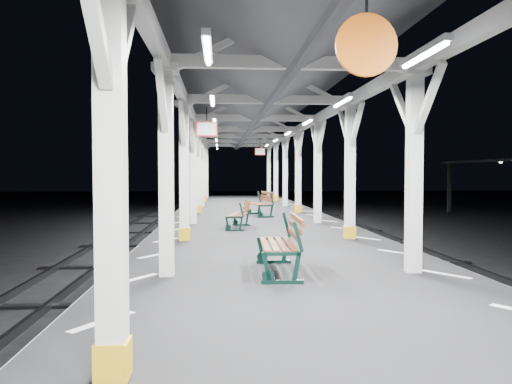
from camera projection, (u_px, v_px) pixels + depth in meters
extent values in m
plane|color=black|center=(278.00, 303.00, 10.07)|extent=(120.00, 120.00, 0.00)
cube|color=black|center=(278.00, 279.00, 10.05)|extent=(6.00, 50.00, 1.00)
cube|color=silver|center=(155.00, 255.00, 9.85)|extent=(1.00, 48.00, 0.01)
cube|color=silver|center=(396.00, 252.00, 10.21)|extent=(1.00, 48.00, 0.01)
cube|color=#2D2D33|center=(52.00, 303.00, 9.74)|extent=(0.08, 60.00, 0.16)
cube|color=black|center=(23.00, 306.00, 9.70)|extent=(2.20, 0.22, 0.06)
cube|color=#2D2D33|center=(490.00, 295.00, 10.39)|extent=(0.08, 60.00, 0.16)
cube|color=silver|center=(111.00, 178.00, 3.84)|extent=(0.22, 0.22, 3.20)
cube|color=gold|center=(113.00, 359.00, 3.90)|extent=(0.26, 0.26, 0.30)
cube|color=silver|center=(123.00, 45.00, 4.35)|extent=(0.10, 0.99, 0.99)
cube|color=silver|center=(91.00, 3.00, 3.25)|extent=(0.10, 0.99, 0.99)
cube|color=silver|center=(166.00, 175.00, 7.83)|extent=(0.22, 0.22, 3.20)
cube|color=silver|center=(165.00, 69.00, 7.76)|extent=(0.40, 0.40, 0.12)
cube|color=silver|center=(169.00, 106.00, 8.33)|extent=(0.10, 0.99, 0.99)
cube|color=silver|center=(162.00, 96.00, 7.24)|extent=(0.10, 0.99, 0.99)
cube|color=silver|center=(184.00, 174.00, 11.82)|extent=(0.22, 0.22, 3.20)
cube|color=silver|center=(184.00, 104.00, 11.75)|extent=(0.40, 0.40, 0.12)
cube|color=gold|center=(185.00, 234.00, 11.87)|extent=(0.26, 0.26, 0.30)
cube|color=silver|center=(186.00, 128.00, 12.32)|extent=(0.10, 0.99, 0.99)
cube|color=silver|center=(182.00, 123.00, 11.22)|extent=(0.10, 0.99, 0.99)
cube|color=silver|center=(193.00, 174.00, 15.80)|extent=(0.22, 0.22, 3.20)
cube|color=silver|center=(193.00, 121.00, 15.74)|extent=(0.40, 0.40, 0.12)
cube|color=silver|center=(194.00, 139.00, 16.30)|extent=(0.10, 0.99, 0.99)
cube|color=silver|center=(192.00, 136.00, 15.21)|extent=(0.10, 0.99, 0.99)
cube|color=silver|center=(198.00, 173.00, 19.79)|extent=(0.22, 0.22, 3.20)
cube|color=silver|center=(198.00, 132.00, 19.72)|extent=(0.40, 0.40, 0.12)
cube|color=gold|center=(199.00, 209.00, 19.84)|extent=(0.26, 0.26, 0.30)
cube|color=silver|center=(199.00, 145.00, 20.29)|extent=(0.10, 0.99, 0.99)
cube|color=silver|center=(198.00, 144.00, 19.19)|extent=(0.10, 0.99, 0.99)
cube|color=silver|center=(202.00, 173.00, 23.77)|extent=(0.22, 0.22, 3.20)
cube|color=silver|center=(202.00, 138.00, 23.71)|extent=(0.40, 0.40, 0.12)
cube|color=silver|center=(202.00, 150.00, 24.28)|extent=(0.10, 0.99, 0.99)
cube|color=silver|center=(201.00, 149.00, 23.18)|extent=(0.10, 0.99, 0.99)
cube|color=silver|center=(205.00, 173.00, 27.76)|extent=(0.22, 0.22, 3.20)
cube|color=silver|center=(204.00, 143.00, 27.69)|extent=(0.40, 0.40, 0.12)
cube|color=gold|center=(205.00, 199.00, 27.82)|extent=(0.26, 0.26, 0.30)
cube|color=silver|center=(205.00, 153.00, 28.26)|extent=(0.10, 0.99, 0.99)
cube|color=silver|center=(204.00, 152.00, 27.17)|extent=(0.10, 0.99, 0.99)
cube|color=silver|center=(206.00, 173.00, 31.75)|extent=(0.22, 0.22, 3.20)
cube|color=silver|center=(206.00, 147.00, 31.68)|extent=(0.40, 0.40, 0.12)
cube|color=silver|center=(207.00, 155.00, 32.25)|extent=(0.10, 0.99, 0.99)
cube|color=silver|center=(206.00, 155.00, 31.15)|extent=(0.10, 0.99, 0.99)
cube|color=silver|center=(414.00, 175.00, 8.12)|extent=(0.22, 0.22, 3.20)
cube|color=silver|center=(415.00, 72.00, 8.06)|extent=(0.40, 0.40, 0.12)
cube|color=silver|center=(402.00, 108.00, 8.62)|extent=(0.10, 0.99, 0.99)
cube|color=silver|center=(429.00, 99.00, 7.53)|extent=(0.10, 0.99, 0.99)
cube|color=silver|center=(350.00, 174.00, 12.11)|extent=(0.22, 0.22, 3.20)
cube|color=silver|center=(350.00, 105.00, 12.04)|extent=(0.40, 0.40, 0.12)
cube|color=gold|center=(350.00, 232.00, 12.16)|extent=(0.26, 0.26, 0.30)
cube|color=silver|center=(345.00, 129.00, 12.61)|extent=(0.10, 0.99, 0.99)
cube|color=silver|center=(357.00, 124.00, 11.51)|extent=(0.10, 0.99, 0.99)
cube|color=silver|center=(318.00, 174.00, 16.09)|extent=(0.22, 0.22, 3.20)
cube|color=silver|center=(318.00, 122.00, 16.03)|extent=(0.40, 0.40, 0.12)
cube|color=silver|center=(315.00, 139.00, 16.60)|extent=(0.10, 0.99, 0.99)
cube|color=silver|center=(321.00, 137.00, 15.50)|extent=(0.10, 0.99, 0.99)
cube|color=silver|center=(298.00, 173.00, 20.08)|extent=(0.22, 0.22, 3.20)
cube|color=silver|center=(298.00, 132.00, 20.01)|extent=(0.40, 0.40, 0.12)
cube|color=gold|center=(298.00, 209.00, 20.14)|extent=(0.26, 0.26, 0.30)
cube|color=silver|center=(296.00, 146.00, 20.58)|extent=(0.10, 0.99, 0.99)
cube|color=silver|center=(301.00, 144.00, 19.49)|extent=(0.10, 0.99, 0.99)
cube|color=silver|center=(285.00, 173.00, 24.07)|extent=(0.22, 0.22, 3.20)
cube|color=silver|center=(285.00, 139.00, 24.00)|extent=(0.40, 0.40, 0.12)
cube|color=silver|center=(284.00, 150.00, 24.57)|extent=(0.10, 0.99, 0.99)
cube|color=silver|center=(287.00, 149.00, 23.47)|extent=(0.10, 0.99, 0.99)
cube|color=silver|center=(276.00, 173.00, 28.05)|extent=(0.22, 0.22, 3.20)
cube|color=silver|center=(276.00, 144.00, 27.99)|extent=(0.40, 0.40, 0.12)
cube|color=gold|center=(276.00, 198.00, 28.11)|extent=(0.26, 0.26, 0.30)
cube|color=silver|center=(275.00, 153.00, 28.55)|extent=(0.10, 0.99, 0.99)
cube|color=silver|center=(277.00, 152.00, 27.46)|extent=(0.10, 0.99, 0.99)
cube|color=silver|center=(269.00, 173.00, 32.04)|extent=(0.22, 0.22, 3.20)
cube|color=silver|center=(269.00, 147.00, 31.97)|extent=(0.40, 0.40, 0.12)
cube|color=silver|center=(268.00, 155.00, 32.54)|extent=(0.10, 0.99, 0.99)
cube|color=silver|center=(270.00, 155.00, 31.44)|extent=(0.10, 0.99, 0.99)
cube|color=silver|center=(176.00, 84.00, 9.75)|extent=(0.18, 48.00, 0.24)
cube|color=silver|center=(377.00, 86.00, 10.04)|extent=(0.18, 48.00, 0.24)
cube|color=silver|center=(293.00, 63.00, 7.90)|extent=(4.20, 0.14, 0.20)
cube|color=silver|center=(268.00, 100.00, 11.89)|extent=(4.20, 0.14, 0.20)
cube|color=silver|center=(256.00, 118.00, 15.88)|extent=(4.20, 0.14, 0.20)
cube|color=silver|center=(249.00, 129.00, 19.86)|extent=(4.20, 0.14, 0.20)
cube|color=silver|center=(244.00, 136.00, 23.85)|extent=(4.20, 0.14, 0.20)
cube|color=silver|center=(240.00, 141.00, 27.84)|extent=(4.20, 0.14, 0.20)
cube|color=silver|center=(238.00, 145.00, 31.82)|extent=(4.20, 0.14, 0.20)
cube|color=silver|center=(278.00, 38.00, 9.86)|extent=(0.16, 48.00, 0.20)
cube|color=#47494E|center=(212.00, 56.00, 9.78)|extent=(2.80, 49.00, 1.45)
cube|color=#47494E|center=(343.00, 59.00, 9.97)|extent=(2.80, 49.00, 1.45)
cube|color=silver|center=(208.00, 48.00, 5.83)|extent=(0.10, 1.35, 0.08)
cube|color=white|center=(208.00, 52.00, 5.83)|extent=(0.05, 1.25, 0.05)
cube|color=silver|center=(212.00, 98.00, 9.81)|extent=(0.10, 1.35, 0.08)
cube|color=white|center=(212.00, 101.00, 9.82)|extent=(0.05, 1.25, 0.05)
cube|color=silver|center=(214.00, 120.00, 13.80)|extent=(0.10, 1.35, 0.08)
cube|color=white|center=(214.00, 122.00, 13.80)|extent=(0.05, 1.25, 0.05)
cube|color=silver|center=(216.00, 132.00, 17.79)|extent=(0.10, 1.35, 0.08)
cube|color=white|center=(216.00, 133.00, 17.79)|extent=(0.05, 1.25, 0.05)
cube|color=silver|center=(216.00, 139.00, 21.77)|extent=(0.10, 1.35, 0.08)
cube|color=white|center=(216.00, 140.00, 21.77)|extent=(0.05, 1.25, 0.05)
cube|color=silver|center=(217.00, 144.00, 25.76)|extent=(0.10, 1.35, 0.08)
cube|color=white|center=(217.00, 145.00, 25.76)|extent=(0.05, 1.25, 0.05)
cube|color=silver|center=(217.00, 148.00, 29.75)|extent=(0.10, 1.35, 0.08)
cube|color=white|center=(217.00, 149.00, 29.75)|extent=(0.05, 1.25, 0.05)
cube|color=silver|center=(424.00, 52.00, 6.02)|extent=(0.10, 1.35, 0.08)
cube|color=white|center=(424.00, 56.00, 6.02)|extent=(0.05, 1.25, 0.05)
cube|color=silver|center=(342.00, 100.00, 10.00)|extent=(0.10, 1.35, 0.08)
cube|color=white|center=(342.00, 102.00, 10.01)|extent=(0.05, 1.25, 0.05)
cube|color=silver|center=(307.00, 120.00, 13.99)|extent=(0.10, 1.35, 0.08)
cube|color=white|center=(307.00, 122.00, 13.99)|extent=(0.05, 1.25, 0.05)
cube|color=silver|center=(288.00, 132.00, 17.98)|extent=(0.10, 1.35, 0.08)
cube|color=white|center=(288.00, 133.00, 17.98)|extent=(0.05, 1.25, 0.05)
cube|color=silver|center=(275.00, 139.00, 21.96)|extent=(0.10, 1.35, 0.08)
cube|color=white|center=(275.00, 140.00, 21.96)|extent=(0.05, 1.25, 0.05)
cube|color=silver|center=(267.00, 144.00, 25.95)|extent=(0.10, 1.35, 0.08)
cube|color=white|center=(267.00, 145.00, 25.95)|extent=(0.05, 1.25, 0.05)
cube|color=silver|center=(261.00, 148.00, 29.93)|extent=(0.10, 1.35, 0.08)
cube|color=white|center=(261.00, 149.00, 29.94)|extent=(0.05, 1.25, 0.05)
cylinder|color=#DC5A0C|center=(366.00, 45.00, 3.95)|extent=(0.50, 0.04, 0.50)
cylinder|color=black|center=(207.00, 114.00, 11.72)|extent=(0.02, 0.02, 0.36)
cube|color=red|center=(207.00, 129.00, 11.74)|extent=(0.50, 0.03, 0.35)
cube|color=white|center=(207.00, 129.00, 11.74)|extent=(0.44, 0.04, 0.29)
cylinder|color=black|center=(260.00, 144.00, 24.37)|extent=(0.02, 0.02, 0.36)
cube|color=red|center=(260.00, 151.00, 24.38)|extent=(0.50, 0.03, 0.35)
cube|color=white|center=(260.00, 151.00, 24.38)|extent=(0.44, 0.05, 0.29)
cube|color=black|center=(449.00, 187.00, 32.95)|extent=(0.20, 0.20, 3.30)
sphere|color=silver|center=(501.00, 162.00, 26.91)|extent=(0.20, 0.20, 0.20)
sphere|color=silver|center=(450.00, 164.00, 32.89)|extent=(0.20, 0.20, 0.20)
cube|color=black|center=(282.00, 282.00, 7.31)|extent=(0.63, 0.08, 0.06)
cube|color=black|center=(267.00, 268.00, 7.29)|extent=(0.16, 0.06, 0.48)
cube|color=black|center=(296.00, 268.00, 7.31)|extent=(0.15, 0.06, 0.48)
cube|color=black|center=(298.00, 237.00, 7.29)|extent=(0.17, 0.06, 0.46)
cube|color=black|center=(274.00, 262.00, 8.98)|extent=(0.63, 0.08, 0.06)
cube|color=black|center=(261.00, 250.00, 8.96)|extent=(0.16, 0.06, 0.48)
cube|color=black|center=(285.00, 250.00, 8.98)|extent=(0.15, 0.06, 0.48)
cube|color=black|center=(287.00, 225.00, 8.96)|extent=(0.17, 0.06, 0.46)
cube|color=#5C2D15|center=(265.00, 244.00, 8.12)|extent=(0.15, 1.59, 0.04)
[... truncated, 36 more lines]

